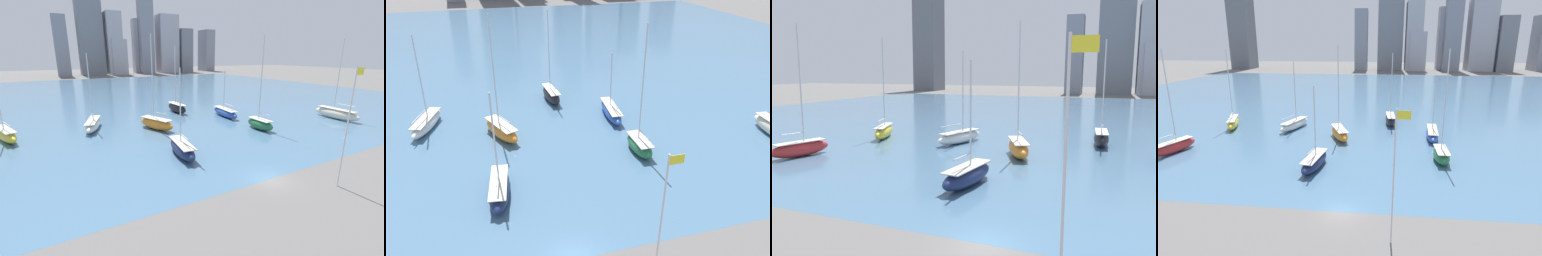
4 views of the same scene
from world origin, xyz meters
TOP-DOWN VIEW (x-y plane):
  - ground_plane at (0.00, 0.00)m, footprint 500.00×500.00m
  - harbor_water at (0.00, 70.00)m, footprint 180.00×140.00m
  - flag_pole at (5.26, -4.49)m, footprint 1.24×0.14m
  - distant_city_skyline at (14.73, 171.02)m, footprint 200.31×19.17m
  - sailboat_orange at (-3.77, 24.75)m, footprint 5.13×8.33m
  - sailboat_yellow at (-27.28, 29.98)m, footprint 4.81×9.04m
  - sailboat_red at (-29.53, 14.58)m, footprint 4.12×8.00m
  - sailboat_black at (5.78, 36.03)m, footprint 2.50×7.85m
  - sailboat_white at (-14.05, 30.32)m, footprint 4.88×9.66m
  - sailboat_navy at (-5.34, 10.96)m, footprint 3.30×8.41m

SIDE VIEW (x-z plane):
  - ground_plane at x=0.00m, z-range 0.00..0.00m
  - harbor_water at x=0.00m, z-range 0.00..0.00m
  - sailboat_white at x=-14.05m, z-range -5.81..7.82m
  - sailboat_navy at x=-5.34m, z-range -4.85..6.92m
  - sailboat_red at x=-29.53m, z-range -7.14..9.37m
  - sailboat_yellow at x=-27.28m, z-range -6.88..9.17m
  - sailboat_orange at x=-3.77m, z-range -7.22..9.59m
  - sailboat_black at x=5.78m, z-range -6.40..8.79m
  - flag_pole at x=5.26m, z-range 0.49..12.84m
  - distant_city_skyline at x=14.73m, z-range -9.97..54.81m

